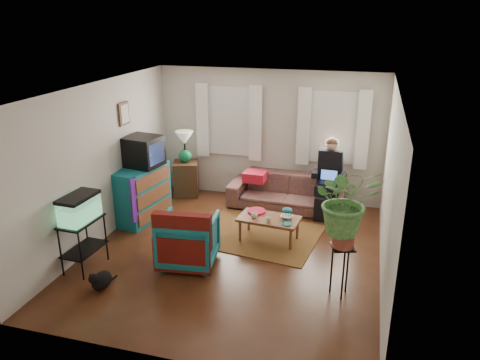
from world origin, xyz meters
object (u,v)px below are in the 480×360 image
(armchair, at_px, (188,238))
(coffee_table, at_px, (269,229))
(sofa, at_px, (287,187))
(dresser, at_px, (141,193))
(side_table, at_px, (186,179))
(aquarium_stand, at_px, (84,244))
(plant_stand, at_px, (341,271))

(armchair, height_order, coffee_table, armchair)
(sofa, relative_size, dresser, 1.98)
(side_table, xyz_separation_m, armchair, (1.09, -2.60, 0.06))
(dresser, relative_size, aquarium_stand, 1.45)
(side_table, bearing_deg, sofa, -2.45)
(dresser, relative_size, coffee_table, 1.12)
(aquarium_stand, distance_m, plant_stand, 3.72)
(side_table, distance_m, coffee_table, 2.61)
(side_table, relative_size, coffee_table, 0.72)
(side_table, bearing_deg, dresser, -104.32)
(dresser, xyz_separation_m, aquarium_stand, (-0.01, -1.83, -0.12))
(dresser, distance_m, aquarium_stand, 1.83)
(sofa, xyz_separation_m, plant_stand, (1.24, -2.76, -0.07))
(side_table, height_order, dresser, dresser)
(side_table, distance_m, dresser, 1.38)
(aquarium_stand, height_order, plant_stand, aquarium_stand)
(sofa, xyz_separation_m, armchair, (-1.04, -2.51, -0.01))
(sofa, xyz_separation_m, coffee_table, (-0.03, -1.46, -0.23))
(sofa, relative_size, side_table, 3.08)
(side_table, distance_m, aquarium_stand, 3.18)
(side_table, xyz_separation_m, coffee_table, (2.10, -1.55, -0.15))
(sofa, distance_m, armchair, 2.72)
(aquarium_stand, bearing_deg, sofa, 54.47)
(plant_stand, bearing_deg, sofa, 114.10)
(side_table, xyz_separation_m, aquarium_stand, (-0.35, -3.16, 0.03))
(sofa, relative_size, aquarium_stand, 2.87)
(aquarium_stand, xyz_separation_m, plant_stand, (3.71, 0.30, -0.02))
(sofa, distance_m, aquarium_stand, 3.94)
(sofa, distance_m, dresser, 2.76)
(aquarium_stand, bearing_deg, dresser, 93.05)
(armchair, bearing_deg, sofa, -119.25)
(coffee_table, bearing_deg, sofa, 94.92)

